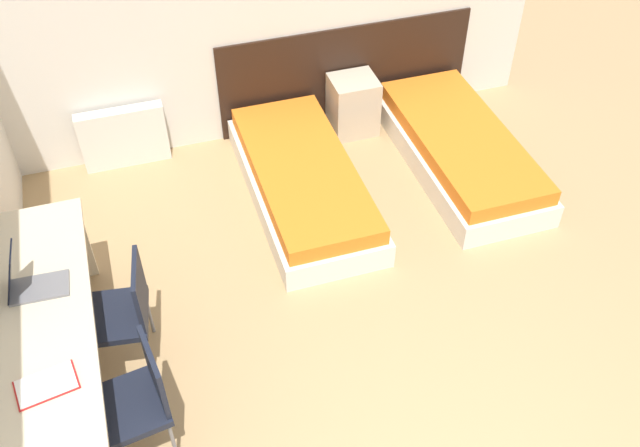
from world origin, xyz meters
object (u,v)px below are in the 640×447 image
(nightstand, at_px, (353,105))
(chair_near_notebook, at_px, (136,398))
(bed_near_door, at_px, (460,149))
(bed_near_window, at_px, (304,182))
(laptop, at_px, (29,282))
(chair_near_laptop, at_px, (122,310))

(nightstand, distance_m, chair_near_notebook, 3.57)
(bed_near_door, relative_size, chair_near_notebook, 2.30)
(bed_near_window, bearing_deg, laptop, -151.33)
(chair_near_notebook, bearing_deg, bed_near_window, 42.10)
(nightstand, bearing_deg, bed_near_door, -47.92)
(chair_near_laptop, bearing_deg, laptop, 177.66)
(bed_near_door, distance_m, chair_near_notebook, 3.60)
(nightstand, bearing_deg, chair_near_notebook, -130.37)
(bed_near_door, height_order, laptop, laptop)
(bed_near_window, bearing_deg, chair_near_notebook, -129.63)
(chair_near_laptop, relative_size, laptop, 2.36)
(bed_near_door, bearing_deg, chair_near_notebook, -147.79)
(bed_near_door, xyz_separation_m, nightstand, (-0.73, 0.80, 0.10))
(nightstand, xyz_separation_m, chair_near_notebook, (-2.31, -2.72, 0.21))
(bed_near_window, height_order, laptop, laptop)
(bed_near_door, xyz_separation_m, chair_near_laptop, (-3.04, -1.22, 0.31))
(bed_near_door, bearing_deg, laptop, -162.20)
(bed_near_window, height_order, nightstand, nightstand)
(chair_near_laptop, bearing_deg, chair_near_notebook, -81.72)
(nightstand, bearing_deg, laptop, -145.30)
(laptop, bearing_deg, bed_near_door, 20.51)
(bed_near_door, xyz_separation_m, chair_near_notebook, (-3.04, -1.91, 0.31))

